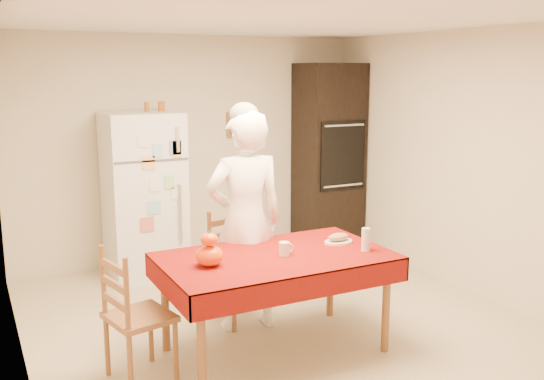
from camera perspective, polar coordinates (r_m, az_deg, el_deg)
floor at (r=5.20m, az=1.19°, el=-12.75°), size 4.50×4.50×0.00m
room_shell at (r=4.79m, az=1.26°, el=5.32°), size 4.02×4.52×2.51m
refrigerator at (r=6.40m, az=-11.97°, el=-0.44°), size 0.75×0.74×1.70m
oven_cabinet at (r=7.32m, az=5.35°, el=3.16°), size 0.70×0.62×2.20m
dining_table at (r=4.55m, az=0.32°, el=-6.97°), size 1.70×1.00×0.76m
chair_far at (r=5.22m, az=-3.55°, el=-6.71°), size 0.50×0.48×0.95m
chair_left at (r=4.29m, az=-13.15°, el=-11.06°), size 0.48×0.49×0.95m
seated_woman at (r=4.93m, az=-2.55°, el=-2.99°), size 0.70×0.50×1.81m
coffee_mug at (r=4.51m, az=1.16°, el=-5.55°), size 0.08×0.08×0.10m
pumpkin_lower at (r=4.28m, az=-5.90°, el=-6.18°), size 0.19×0.19×0.15m
pumpkin_upper at (r=4.25m, az=-5.93°, el=-4.64°), size 0.12×0.12×0.09m
wine_glass at (r=4.66m, az=8.82°, el=-4.62°), size 0.07×0.07×0.18m
bread_plate at (r=4.86m, az=6.26°, el=-4.88°), size 0.24×0.24×0.02m
bread_loaf at (r=4.85m, az=6.27°, el=-4.42°), size 0.18×0.10×0.06m
spice_jar_left at (r=6.36m, az=-11.71°, el=7.68°), size 0.05×0.05×0.10m
spice_jar_mid at (r=6.40m, az=-10.48°, el=7.75°), size 0.05×0.05×0.10m
spice_jar_right at (r=6.40m, az=-10.28°, el=7.75°), size 0.05×0.05×0.10m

